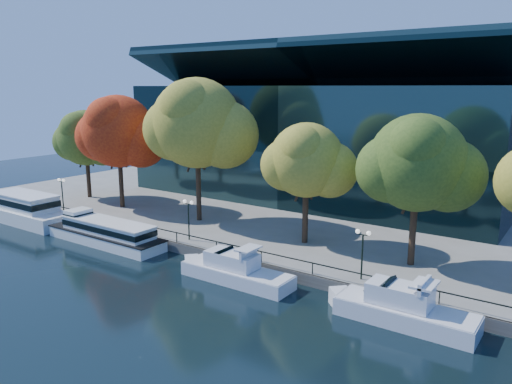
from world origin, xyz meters
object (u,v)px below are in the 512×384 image
Objects in this scene: cruiser_near at (233,269)px; cruiser_far at (399,307)px; tree_4 at (419,165)px; tour_boat at (103,231)px; tree_1 at (119,133)px; large_vessel at (22,208)px; lamp_1 at (188,211)px; tree_0 at (86,139)px; tree_2 at (198,125)px; tree_3 at (307,162)px; lamp_2 at (363,243)px; lamp_0 at (62,187)px.

cruiser_near is 13.97m from cruiser_far.
cruiser_near is 1.04× the size of cruiser_far.
tour_boat is at bearing -162.85° from tree_4.
cruiser_far is at bearing -13.20° from tree_1.
large_vessel is 4.02× the size of lamp_1.
cruiser_near is 0.92× the size of tree_0.
large_vessel is 32.30m from cruiser_near.
large_vessel is at bearing -154.04° from tree_2.
lamp_2 is at bearing -35.02° from tree_3.
tour_boat is at bearing 179.95° from cruiser_far.
tour_boat is at bearing -116.32° from tree_2.
cruiser_far is 0.67× the size of tree_2.
tree_4 is 21.95m from lamp_1.
tour_boat is 1.36× the size of tree_3.
tour_boat is at bearing -172.60° from lamp_2.
lamp_2 is at bearing 0.00° from lamp_1.
large_vessel is 1.36× the size of tree_0.
lamp_0 is at bearing 163.45° from tour_boat.
lamp_0 is 1.00× the size of lamp_2.
lamp_2 is at bearing 4.65° from large_vessel.
tree_0 is 2.95× the size of lamp_1.
tree_0 is 1.02× the size of tree_3.
large_vessel reaches higher than tour_boat.
tour_boat is 1.24× the size of tree_4.
tree_1 is (7.52, 8.97, 8.78)m from large_vessel.
tree_3 is at bearing 0.42° from tree_1.
tree_1 is 3.47× the size of lamp_1.
tree_4 is at bearing 67.49° from lamp_2.
tree_0 is at bearing 164.46° from lamp_1.
cruiser_far is 0.83× the size of tree_4.
cruiser_near is at bearing -141.35° from tree_4.
tree_0 reaches higher than tree_3.
tree_1 is at bearing -176.85° from tree_2.
tree_2 is 3.95× the size of lamp_2.
lamp_0 is (-11.80, 3.51, 2.70)m from tour_boat.
lamp_1 and lamp_2 have the same top height.
tour_boat is 31.26m from cruiser_far.
tree_0 is at bearing 93.82° from large_vessel.
tree_3 is 2.89× the size of lamp_1.
lamp_1 is at bearing 171.07° from cruiser_far.
tree_0 reaches higher than lamp_0.
tree_3 is at bearing 26.22° from tour_boat.
tree_4 is (29.27, 9.04, 8.31)m from tour_boat.
large_vessel is at bearing 178.89° from cruiser_near.
lamp_1 is (23.78, 3.42, 2.43)m from large_vessel.
tree_0 is 43.48m from lamp_2.
lamp_2 is (34.45, -5.55, -6.35)m from tree_1.
lamp_1 is (8.79, 3.51, 2.70)m from tour_boat.
cruiser_far is at bearing -4.69° from lamp_0.
lamp_1 is (3.98, -6.23, -7.78)m from tree_2.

